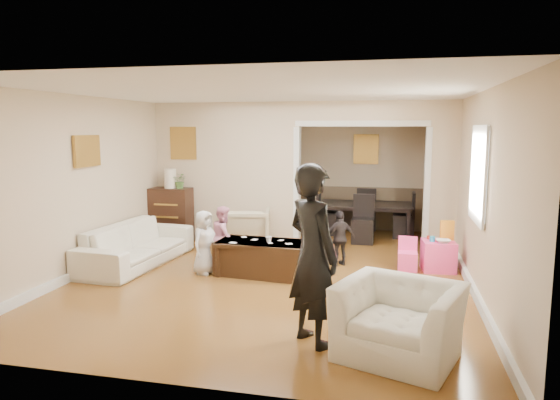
% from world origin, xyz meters
% --- Properties ---
extents(floor, '(7.00, 7.00, 0.00)m').
position_xyz_m(floor, '(0.00, 0.00, 0.00)').
color(floor, brown).
rests_on(floor, ground).
extents(partition_left, '(2.75, 0.18, 2.60)m').
position_xyz_m(partition_left, '(-1.38, 1.80, 1.30)').
color(partition_left, '#C9B593').
rests_on(partition_left, ground).
extents(partition_right, '(0.55, 0.18, 2.60)m').
position_xyz_m(partition_right, '(2.48, 1.80, 1.30)').
color(partition_right, '#C9B593').
rests_on(partition_right, ground).
extents(partition_header, '(2.22, 0.18, 0.35)m').
position_xyz_m(partition_header, '(1.10, 1.80, 2.42)').
color(partition_header, '#C9B593').
rests_on(partition_header, partition_right).
extents(window_pane, '(0.03, 0.95, 1.10)m').
position_xyz_m(window_pane, '(2.73, -0.40, 1.55)').
color(window_pane, white).
rests_on(window_pane, ground).
extents(framed_art_partition, '(0.45, 0.03, 0.55)m').
position_xyz_m(framed_art_partition, '(-2.20, 1.70, 1.85)').
color(framed_art_partition, brown).
rests_on(framed_art_partition, partition_left).
extents(framed_art_sofa_wall, '(0.03, 0.55, 0.40)m').
position_xyz_m(framed_art_sofa_wall, '(-2.71, -0.60, 1.80)').
color(framed_art_sofa_wall, brown).
extents(framed_art_alcove, '(0.45, 0.03, 0.55)m').
position_xyz_m(framed_art_alcove, '(1.10, 3.44, 1.70)').
color(framed_art_alcove, brown).
extents(sofa, '(1.01, 2.26, 0.64)m').
position_xyz_m(sofa, '(-2.23, -0.13, 0.32)').
color(sofa, white).
rests_on(sofa, ground).
extents(armchair_back, '(0.96, 0.97, 0.75)m').
position_xyz_m(armchair_back, '(-0.81, 1.13, 0.37)').
color(armchair_back, tan).
rests_on(armchair_back, ground).
extents(armchair_front, '(1.32, 1.24, 0.70)m').
position_xyz_m(armchair_front, '(1.76, -2.54, 0.35)').
color(armchair_front, white).
rests_on(armchair_front, ground).
extents(dresser, '(0.75, 0.42, 1.02)m').
position_xyz_m(dresser, '(-2.37, 1.45, 0.51)').
color(dresser, '#351B10').
rests_on(dresser, ground).
extents(table_lamp, '(0.22, 0.22, 0.36)m').
position_xyz_m(table_lamp, '(-2.37, 1.45, 1.20)').
color(table_lamp, '#EFE0C3').
rests_on(table_lamp, dresser).
extents(potted_plant, '(0.26, 0.22, 0.28)m').
position_xyz_m(potted_plant, '(-2.17, 1.45, 1.17)').
color(potted_plant, '#466C30').
rests_on(potted_plant, dresser).
extents(coffee_table, '(1.38, 0.79, 0.49)m').
position_xyz_m(coffee_table, '(-0.16, -0.22, 0.25)').
color(coffee_table, '#372011').
rests_on(coffee_table, ground).
extents(coffee_cup, '(0.11, 0.11, 0.09)m').
position_xyz_m(coffee_cup, '(-0.06, -0.27, 0.54)').
color(coffee_cup, silver).
rests_on(coffee_cup, coffee_table).
extents(play_table, '(0.51, 0.51, 0.45)m').
position_xyz_m(play_table, '(2.37, 0.56, 0.23)').
color(play_table, '#FC428E').
rests_on(play_table, ground).
extents(cereal_box, '(0.21, 0.09, 0.30)m').
position_xyz_m(cereal_box, '(2.49, 0.66, 0.60)').
color(cereal_box, yellow).
rests_on(cereal_box, play_table).
extents(cyan_cup, '(0.08, 0.08, 0.08)m').
position_xyz_m(cyan_cup, '(2.27, 0.51, 0.49)').
color(cyan_cup, teal).
rests_on(cyan_cup, play_table).
extents(toy_block, '(0.10, 0.09, 0.05)m').
position_xyz_m(toy_block, '(2.25, 0.68, 0.48)').
color(toy_block, red).
rests_on(toy_block, play_table).
extents(play_bowl, '(0.23, 0.23, 0.05)m').
position_xyz_m(play_bowl, '(2.42, 0.44, 0.48)').
color(play_bowl, silver).
rests_on(play_bowl, play_table).
extents(dining_table, '(1.85, 1.06, 0.64)m').
position_xyz_m(dining_table, '(1.14, 2.81, 0.32)').
color(dining_table, black).
rests_on(dining_table, ground).
extents(adult_person, '(0.77, 0.76, 1.80)m').
position_xyz_m(adult_person, '(0.92, -2.41, 0.90)').
color(adult_person, black).
rests_on(adult_person, ground).
extents(child_kneel_a, '(0.41, 0.52, 0.94)m').
position_xyz_m(child_kneel_a, '(-1.01, -0.37, 0.47)').
color(child_kneel_a, silver).
rests_on(child_kneel_a, ground).
extents(child_kneel_b, '(0.46, 0.53, 0.94)m').
position_xyz_m(child_kneel_b, '(-0.86, 0.08, 0.47)').
color(child_kneel_b, pink).
rests_on(child_kneel_b, ground).
extents(child_toddler, '(0.54, 0.46, 0.86)m').
position_xyz_m(child_toddler, '(0.89, 0.53, 0.43)').
color(child_toddler, black).
rests_on(child_toddler, ground).
extents(craft_papers, '(0.92, 0.51, 0.00)m').
position_xyz_m(craft_papers, '(-0.20, -0.23, 0.50)').
color(craft_papers, white).
rests_on(craft_papers, coffee_table).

